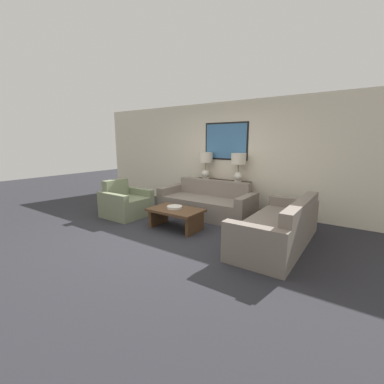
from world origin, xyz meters
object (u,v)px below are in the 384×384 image
table_lamp_left (206,161)px  couch_by_back_wall (207,204)px  couch_by_side (279,229)px  armchair_near_back_wall (126,204)px  console_table (221,195)px  table_lamp_right (239,163)px  decorative_bowl (174,207)px  coffee_table (176,214)px

table_lamp_left → couch_by_back_wall: size_ratio=0.31×
couch_by_side → armchair_near_back_wall: size_ratio=2.42×
couch_by_back_wall → armchair_near_back_wall: bearing=-144.6°
console_table → couch_by_side: size_ratio=0.66×
table_lamp_right → couch_by_back_wall: table_lamp_right is taller
table_lamp_left → armchair_near_back_wall: table_lamp_left is taller
decorative_bowl → couch_by_side: bearing=8.4°
table_lamp_right → decorative_bowl: size_ratio=2.21×
couch_by_side → couch_by_back_wall: bearing=157.4°
table_lamp_right → coffee_table: (-0.48, -1.79, -0.91)m
couch_by_back_wall → couch_by_side: (1.89, -0.79, 0.00)m
table_lamp_left → couch_by_back_wall: bearing=-56.3°
console_table → armchair_near_back_wall: bearing=-130.8°
table_lamp_right → coffee_table: size_ratio=0.65×
decorative_bowl → table_lamp_right: bearing=73.1°
couch_by_side → coffee_table: size_ratio=2.12×
couch_by_back_wall → coffee_table: (-0.03, -1.11, 0.01)m
couch_by_back_wall → decorative_bowl: (-0.08, -1.08, 0.14)m
armchair_near_back_wall → couch_by_side: bearing=4.9°
console_table → decorative_bowl: console_table is taller
table_lamp_right → coffee_table: table_lamp_right is taller
table_lamp_left → table_lamp_right: same height
table_lamp_left → decorative_bowl: 1.96m
console_table → armchair_near_back_wall: size_ratio=1.61×
table_lamp_left → couch_by_back_wall: table_lamp_left is taller
table_lamp_left → coffee_table: (0.43, -1.79, -0.91)m
couch_by_back_wall → armchair_near_back_wall: armchair_near_back_wall is taller
table_lamp_right → couch_by_back_wall: (-0.45, -0.68, -0.92)m
console_table → decorative_bowl: size_ratio=4.78×
decorative_bowl → coffee_table: bearing=-28.9°
table_lamp_right → decorative_bowl: bearing=-106.9°
couch_by_side → coffee_table: (-1.92, -0.32, 0.01)m
couch_by_back_wall → armchair_near_back_wall: (-1.52, -1.08, 0.01)m
coffee_table → table_lamp_right: bearing=74.9°
decorative_bowl → console_table: bearing=87.3°
table_lamp_left → armchair_near_back_wall: size_ratio=0.74×
coffee_table → armchair_near_back_wall: size_ratio=1.14×
table_lamp_left → couch_by_back_wall: 1.23m
couch_by_side → decorative_bowl: bearing=-171.6°
table_lamp_left → decorative_bowl: table_lamp_left is taller
table_lamp_right → armchair_near_back_wall: size_ratio=0.74×
armchair_near_back_wall → console_table: bearing=49.2°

